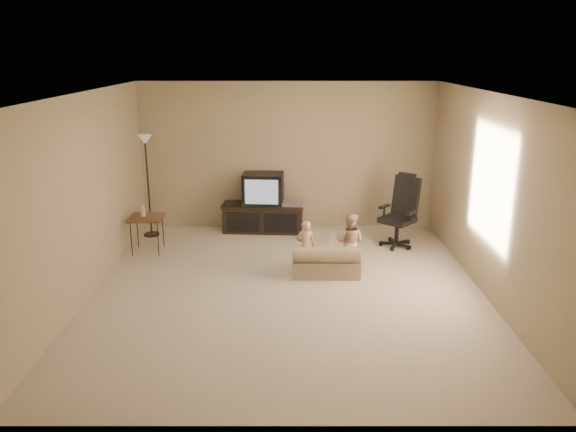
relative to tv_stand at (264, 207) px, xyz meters
name	(u,v)px	position (x,y,z in m)	size (l,w,h in m)	color
floor	(287,290)	(0.41, -2.49, -0.42)	(5.50, 5.50, 0.00)	beige
room_shell	(287,175)	(0.41, -2.49, 1.10)	(5.50, 5.50, 5.50)	white
tv_stand	(264,207)	(0.00, 0.00, 0.00)	(1.43, 0.61, 1.00)	black
office_chair	(400,220)	(2.18, -0.75, 0.00)	(0.75, 0.75, 1.15)	black
side_table	(146,218)	(-1.75, -1.02, 0.12)	(0.51, 0.51, 0.75)	brown
floor_lamp	(147,163)	(-1.88, -0.24, 0.81)	(0.26, 0.26, 1.68)	black
child_sofa	(326,263)	(0.94, -1.99, -0.23)	(0.92, 0.53, 0.45)	gray
toddler_left	(306,246)	(0.66, -1.83, -0.05)	(0.27, 0.20, 0.73)	#DEAB8A
toddler_right	(350,242)	(1.28, -1.80, 0.00)	(0.41, 0.22, 0.83)	#DEAB8A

